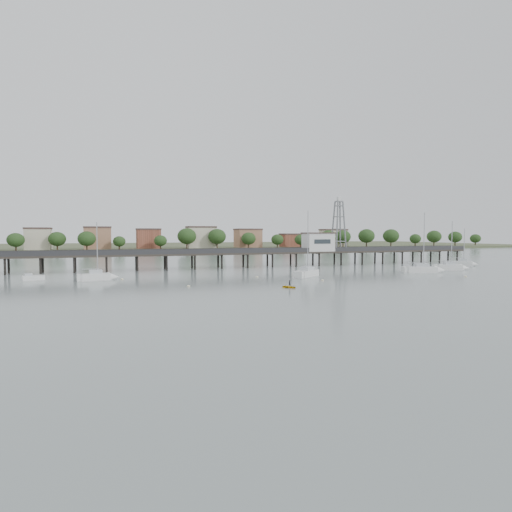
{
  "coord_description": "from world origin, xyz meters",
  "views": [
    {
      "loc": [
        -31.5,
        -47.35,
        8.97
      ],
      "look_at": [
        0.08,
        42.0,
        4.0
      ],
      "focal_mm": 30.0,
      "sensor_mm": 36.0,
      "label": 1
    }
  ],
  "objects_px": {
    "sailboat_d": "(428,270)",
    "white_tender": "(33,278)",
    "lattice_tower": "(339,226)",
    "sailboat_e": "(466,263)",
    "sailboat_f": "(454,267)",
    "yellow_dinghy": "(290,288)",
    "sailboat_c": "(310,273)",
    "sailboat_b": "(101,277)",
    "pier": "(233,253)"
  },
  "relations": [
    {
      "from": "sailboat_d",
      "to": "white_tender",
      "type": "relative_size",
      "value": 3.57
    },
    {
      "from": "lattice_tower",
      "to": "sailboat_e",
      "type": "relative_size",
      "value": 1.42
    },
    {
      "from": "sailboat_f",
      "to": "yellow_dinghy",
      "type": "bearing_deg",
      "value": -135.09
    },
    {
      "from": "sailboat_c",
      "to": "sailboat_b",
      "type": "distance_m",
      "value": 42.17
    },
    {
      "from": "sailboat_f",
      "to": "lattice_tower",
      "type": "bearing_deg",
      "value": 152.8
    },
    {
      "from": "pier",
      "to": "lattice_tower",
      "type": "distance_m",
      "value": 32.34
    },
    {
      "from": "sailboat_b",
      "to": "white_tender",
      "type": "distance_m",
      "value": 13.04
    },
    {
      "from": "sailboat_f",
      "to": "white_tender",
      "type": "xyz_separation_m",
      "value": [
        -94.73,
        8.49,
        -0.18
      ]
    },
    {
      "from": "lattice_tower",
      "to": "pier",
      "type": "bearing_deg",
      "value": -180.0
    },
    {
      "from": "white_tender",
      "to": "sailboat_e",
      "type": "bearing_deg",
      "value": -11.54
    },
    {
      "from": "sailboat_e",
      "to": "white_tender",
      "type": "relative_size",
      "value": 2.65
    },
    {
      "from": "pier",
      "to": "sailboat_c",
      "type": "relative_size",
      "value": 10.29
    },
    {
      "from": "yellow_dinghy",
      "to": "sailboat_b",
      "type": "bearing_deg",
      "value": 113.68
    },
    {
      "from": "white_tender",
      "to": "sailboat_f",
      "type": "bearing_deg",
      "value": -17.26
    },
    {
      "from": "sailboat_e",
      "to": "sailboat_b",
      "type": "distance_m",
      "value": 95.91
    },
    {
      "from": "sailboat_d",
      "to": "lattice_tower",
      "type": "bearing_deg",
      "value": 124.85
    },
    {
      "from": "pier",
      "to": "sailboat_e",
      "type": "bearing_deg",
      "value": -13.05
    },
    {
      "from": "lattice_tower",
      "to": "sailboat_c",
      "type": "height_order",
      "value": "lattice_tower"
    },
    {
      "from": "lattice_tower",
      "to": "yellow_dinghy",
      "type": "xyz_separation_m",
      "value": [
        -34.29,
        -42.85,
        -11.1
      ]
    },
    {
      "from": "lattice_tower",
      "to": "sailboat_d",
      "type": "xyz_separation_m",
      "value": [
        7.42,
        -27.66,
        -10.47
      ]
    },
    {
      "from": "sailboat_f",
      "to": "white_tender",
      "type": "bearing_deg",
      "value": -159.56
    },
    {
      "from": "pier",
      "to": "sailboat_e",
      "type": "xyz_separation_m",
      "value": [
        63.45,
        -14.7,
        -3.14
      ]
    },
    {
      "from": "lattice_tower",
      "to": "sailboat_e",
      "type": "bearing_deg",
      "value": -24.71
    },
    {
      "from": "sailboat_e",
      "to": "yellow_dinghy",
      "type": "xyz_separation_m",
      "value": [
        -66.24,
        -28.15,
        -0.66
      ]
    },
    {
      "from": "lattice_tower",
      "to": "sailboat_c",
      "type": "relative_size",
      "value": 1.06
    },
    {
      "from": "sailboat_c",
      "to": "yellow_dinghy",
      "type": "height_order",
      "value": "sailboat_c"
    },
    {
      "from": "sailboat_f",
      "to": "sailboat_d",
      "type": "bearing_deg",
      "value": -137.66
    },
    {
      "from": "sailboat_b",
      "to": "lattice_tower",
      "type": "bearing_deg",
      "value": 10.72
    },
    {
      "from": "sailboat_e",
      "to": "white_tender",
      "type": "distance_m",
      "value": 108.2
    },
    {
      "from": "sailboat_d",
      "to": "yellow_dinghy",
      "type": "height_order",
      "value": "sailboat_d"
    },
    {
      "from": "sailboat_f",
      "to": "yellow_dinghy",
      "type": "relative_size",
      "value": 4.84
    },
    {
      "from": "sailboat_d",
      "to": "sailboat_b",
      "type": "relative_size",
      "value": 1.25
    },
    {
      "from": "sailboat_e",
      "to": "sailboat_b",
      "type": "xyz_separation_m",
      "value": [
        -95.77,
        -5.12,
        -0.0
      ]
    },
    {
      "from": "lattice_tower",
      "to": "sailboat_d",
      "type": "bearing_deg",
      "value": -74.97
    },
    {
      "from": "sailboat_c",
      "to": "sailboat_b",
      "type": "height_order",
      "value": "sailboat_c"
    },
    {
      "from": "yellow_dinghy",
      "to": "sailboat_e",
      "type": "bearing_deg",
      "value": -5.35
    },
    {
      "from": "sailboat_d",
      "to": "sailboat_f",
      "type": "bearing_deg",
      "value": 36.6
    },
    {
      "from": "sailboat_d",
      "to": "white_tender",
      "type": "height_order",
      "value": "sailboat_d"
    },
    {
      "from": "pier",
      "to": "sailboat_d",
      "type": "distance_m",
      "value": 47.86
    },
    {
      "from": "pier",
      "to": "sailboat_b",
      "type": "bearing_deg",
      "value": -148.48
    },
    {
      "from": "sailboat_f",
      "to": "yellow_dinghy",
      "type": "xyz_separation_m",
      "value": [
        -52.78,
        -18.53,
        -0.65
      ]
    },
    {
      "from": "sailboat_c",
      "to": "sailboat_b",
      "type": "relative_size",
      "value": 1.24
    },
    {
      "from": "sailboat_f",
      "to": "white_tender",
      "type": "relative_size",
      "value": 3.08
    },
    {
      "from": "sailboat_c",
      "to": "sailboat_d",
      "type": "bearing_deg",
      "value": -40.33
    },
    {
      "from": "yellow_dinghy",
      "to": "sailboat_c",
      "type": "bearing_deg",
      "value": 25.82
    },
    {
      "from": "lattice_tower",
      "to": "sailboat_c",
      "type": "distance_m",
      "value": 35.66
    },
    {
      "from": "sailboat_e",
      "to": "sailboat_d",
      "type": "height_order",
      "value": "sailboat_d"
    },
    {
      "from": "sailboat_c",
      "to": "sailboat_f",
      "type": "bearing_deg",
      "value": -34.73
    },
    {
      "from": "lattice_tower",
      "to": "sailboat_f",
      "type": "distance_m",
      "value": 32.29
    },
    {
      "from": "yellow_dinghy",
      "to": "white_tender",
      "type": "bearing_deg",
      "value": 118.84
    }
  ]
}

